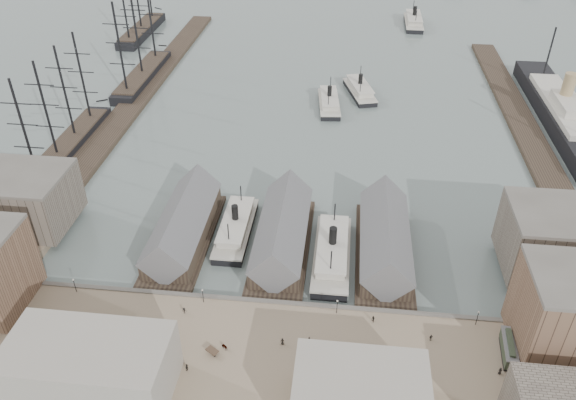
# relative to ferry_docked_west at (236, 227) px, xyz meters

# --- Properties ---
(ground) EXTENTS (900.00, 900.00, 0.00)m
(ground) POSITION_rel_ferry_docked_west_xyz_m (13.00, -21.21, -2.26)
(ground) COLOR slate
(ground) RESTS_ON ground
(quay) EXTENTS (180.00, 30.00, 2.00)m
(quay) POSITION_rel_ferry_docked_west_xyz_m (13.00, -41.21, -1.26)
(quay) COLOR #836F58
(quay) RESTS_ON ground
(seawall) EXTENTS (180.00, 1.20, 2.30)m
(seawall) POSITION_rel_ferry_docked_west_xyz_m (13.00, -26.41, -1.11)
(seawall) COLOR #59544C
(seawall) RESTS_ON ground
(west_wharf) EXTENTS (10.00, 220.00, 1.60)m
(west_wharf) POSITION_rel_ferry_docked_west_xyz_m (-55.00, 78.79, -1.46)
(west_wharf) COLOR #2D231C
(west_wharf) RESTS_ON ground
(east_wharf) EXTENTS (10.00, 180.00, 1.60)m
(east_wharf) POSITION_rel_ferry_docked_west_xyz_m (91.00, 68.79, -1.46)
(east_wharf) COLOR #2D231C
(east_wharf) RESTS_ON ground
(ferry_shed_west) EXTENTS (14.00, 42.00, 12.60)m
(ferry_shed_west) POSITION_rel_ferry_docked_west_xyz_m (-13.00, -4.33, 2.37)
(ferry_shed_west) COLOR #2D231C
(ferry_shed_west) RESTS_ON ground
(ferry_shed_center) EXTENTS (14.00, 42.00, 12.60)m
(ferry_shed_center) POSITION_rel_ferry_docked_west_xyz_m (13.00, -4.33, 2.37)
(ferry_shed_center) COLOR #2D231C
(ferry_shed_center) RESTS_ON ground
(ferry_shed_east) EXTENTS (14.00, 42.00, 12.60)m
(ferry_shed_east) POSITION_rel_ferry_docked_west_xyz_m (39.00, -4.33, 2.37)
(ferry_shed_east) COLOR #2D231C
(ferry_shed_east) RESTS_ON ground
(warehouse_west_back) EXTENTS (26.00, 20.00, 14.00)m
(warehouse_west_back) POSITION_rel_ferry_docked_west_xyz_m (-57.00, -3.21, 6.74)
(warehouse_west_back) COLOR #60564C
(warehouse_west_back) RESTS_ON west_land
(warehouse_east_back) EXTENTS (28.00, 20.00, 15.00)m
(warehouse_east_back) POSITION_rel_ferry_docked_west_xyz_m (81.00, -6.21, 7.24)
(warehouse_east_back) COLOR #60564C
(warehouse_east_back) RESTS_ON east_land
(street_bldg_center) EXTENTS (24.00, 16.00, 10.00)m
(street_bldg_center) POSITION_rel_ferry_docked_west_xyz_m (33.00, -53.21, 4.74)
(street_bldg_center) COLOR gray
(street_bldg_center) RESTS_ON quay
(street_bldg_west) EXTENTS (30.00, 16.00, 12.00)m
(street_bldg_west) POSITION_rel_ferry_docked_west_xyz_m (-17.00, -53.21, 5.74)
(street_bldg_west) COLOR gray
(street_bldg_west) RESTS_ON quay
(lamp_post_far_w) EXTENTS (0.44, 0.44, 3.92)m
(lamp_post_far_w) POSITION_rel_ferry_docked_west_xyz_m (-32.00, -28.21, 2.45)
(lamp_post_far_w) COLOR black
(lamp_post_far_w) RESTS_ON quay
(lamp_post_near_w) EXTENTS (0.44, 0.44, 3.92)m
(lamp_post_near_w) POSITION_rel_ferry_docked_west_xyz_m (-2.00, -28.21, 2.45)
(lamp_post_near_w) COLOR black
(lamp_post_near_w) RESTS_ON quay
(lamp_post_near_e) EXTENTS (0.44, 0.44, 3.92)m
(lamp_post_near_e) POSITION_rel_ferry_docked_west_xyz_m (28.00, -28.21, 2.45)
(lamp_post_near_e) COLOR black
(lamp_post_near_e) RESTS_ON quay
(lamp_post_far_e) EXTENTS (0.44, 0.44, 3.92)m
(lamp_post_far_e) POSITION_rel_ferry_docked_west_xyz_m (58.00, -28.21, 2.45)
(lamp_post_far_e) COLOR black
(lamp_post_far_e) RESTS_ON quay
(ferry_docked_west) EXTENTS (8.12, 27.06, 9.66)m
(ferry_docked_west) POSITION_rel_ferry_docked_west_xyz_m (0.00, 0.00, 0.00)
(ferry_docked_west) COLOR black
(ferry_docked_west) RESTS_ON ground
(ferry_docked_east) EXTENTS (8.93, 29.77, 10.63)m
(ferry_docked_east) POSITION_rel_ferry_docked_west_xyz_m (26.00, -7.89, 0.23)
(ferry_docked_east) COLOR black
(ferry_docked_east) RESTS_ON ground
(ferry_open_near) EXTENTS (10.21, 25.88, 9.01)m
(ferry_open_near) POSITION_rel_ferry_docked_west_xyz_m (20.55, 82.78, -0.15)
(ferry_open_near) COLOR black
(ferry_open_near) RESTS_ON ground
(ferry_open_mid) EXTENTS (14.41, 26.73, 9.14)m
(ferry_open_mid) POSITION_rel_ferry_docked_west_xyz_m (32.19, 95.79, -0.12)
(ferry_open_mid) COLOR black
(ferry_open_mid) RESTS_ON ground
(ferry_open_far) EXTENTS (9.21, 29.93, 10.66)m
(ferry_open_far) POSITION_rel_ferry_docked_west_xyz_m (60.15, 190.25, 0.23)
(ferry_open_far) COLOR black
(ferry_open_far) RESTS_ON ground
(sailing_ship_near) EXTENTS (8.30, 57.21, 34.14)m
(sailing_ship_near) POSITION_rel_ferry_docked_west_xyz_m (-64.14, 37.40, 0.24)
(sailing_ship_near) COLOR black
(sailing_ship_near) RESTS_ON ground
(sailing_ship_mid) EXTENTS (9.16, 52.93, 37.67)m
(sailing_ship_mid) POSITION_rel_ferry_docked_west_xyz_m (-59.20, 100.10, 0.43)
(sailing_ship_mid) COLOR black
(sailing_ship_mid) RESTS_ON ground
(sailing_ship_far) EXTENTS (9.29, 51.63, 38.20)m
(sailing_ship_far) POSITION_rel_ferry_docked_west_xyz_m (-79.65, 159.54, 0.49)
(sailing_ship_far) COLOR black
(sailing_ship_far) RESTS_ON ground
(ocean_steamer) EXTENTS (12.69, 92.71, 18.54)m
(ocean_steamer) POSITION_rel_ferry_docked_west_xyz_m (105.00, 79.30, 1.72)
(ocean_steamer) COLOR black
(ocean_steamer) RESTS_ON ground
(tram) EXTENTS (3.27, 9.76, 3.41)m
(tram) POSITION_rel_ferry_docked_west_xyz_m (62.95, -35.99, 1.48)
(tram) COLOR black
(tram) RESTS_ON quay
(horse_cart_left) EXTENTS (4.82, 3.48, 1.73)m
(horse_cart_left) POSITION_rel_ferry_docked_west_xyz_m (-25.71, -36.85, 0.60)
(horse_cart_left) COLOR black
(horse_cart_left) RESTS_ON quay
(horse_cart_center) EXTENTS (4.60, 3.55, 1.44)m
(horse_cart_center) POSITION_rel_ferry_docked_west_xyz_m (4.63, -41.61, 0.50)
(horse_cart_center) COLOR black
(horse_cart_center) RESTS_ON quay
(horse_cart_right) EXTENTS (4.78, 2.32, 1.60)m
(horse_cart_right) POSITION_rel_ferry_docked_west_xyz_m (36.97, -45.91, 0.55)
(horse_cart_right) COLOR black
(horse_cart_right) RESTS_ON quay
(pedestrian_0) EXTENTS (0.51, 0.67, 1.75)m
(pedestrian_0) POSITION_rel_ferry_docked_west_xyz_m (-42.75, -35.71, 0.61)
(pedestrian_0) COLOR black
(pedestrian_0) RESTS_ON quay
(pedestrian_1) EXTENTS (1.03, 1.06, 1.72)m
(pedestrian_1) POSITION_rel_ferry_docked_west_xyz_m (-34.47, -38.41, 0.59)
(pedestrian_1) COLOR black
(pedestrian_1) RESTS_ON quay
(pedestrian_2) EXTENTS (1.07, 0.68, 1.56)m
(pedestrian_2) POSITION_rel_ferry_docked_west_xyz_m (-5.41, -32.02, 0.52)
(pedestrian_2) COLOR black
(pedestrian_2) RESTS_ON quay
(pedestrian_3) EXTENTS (0.64, 1.11, 1.78)m
(pedestrian_3) POSITION_rel_ferry_docked_west_xyz_m (-0.78, -47.07, 0.63)
(pedestrian_3) COLOR black
(pedestrian_3) RESTS_ON quay
(pedestrian_4) EXTENTS (0.89, 0.66, 1.67)m
(pedestrian_4) POSITION_rel_ferry_docked_west_xyz_m (17.16, -38.36, 0.57)
(pedestrian_4) COLOR black
(pedestrian_4) RESTS_ON quay
(pedestrian_5) EXTENTS (0.76, 0.69, 1.71)m
(pedestrian_5) POSITION_rel_ferry_docked_west_xyz_m (22.61, -37.33, 0.59)
(pedestrian_5) COLOR black
(pedestrian_5) RESTS_ON quay
(pedestrian_6) EXTENTS (0.90, 0.99, 1.68)m
(pedestrian_6) POSITION_rel_ferry_docked_west_xyz_m (35.92, -29.97, 0.57)
(pedestrian_6) COLOR black
(pedestrian_6) RESTS_ON quay
(pedestrian_7) EXTENTS (1.06, 1.31, 1.77)m
(pedestrian_7) POSITION_rel_ferry_docked_west_xyz_m (37.59, -44.40, 0.62)
(pedestrian_7) COLOR black
(pedestrian_7) RESTS_ON quay
(pedestrian_8) EXTENTS (1.01, 0.69, 1.59)m
(pedestrian_8) POSITION_rel_ferry_docked_west_xyz_m (47.88, -33.79, 0.53)
(pedestrian_8) COLOR black
(pedestrian_8) RESTS_ON quay
(pedestrian_9) EXTENTS (0.82, 0.54, 1.66)m
(pedestrian_9) POSITION_rel_ferry_docked_west_xyz_m (60.53, -41.01, 0.57)
(pedestrian_9) COLOR black
(pedestrian_9) RESTS_ON quay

